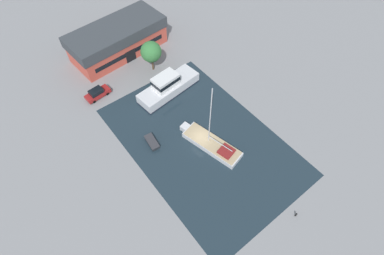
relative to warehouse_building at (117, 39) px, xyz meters
The scene contains 9 objects.
ground_plane 28.03m from the warehouse_building, 91.97° to the right, with size 440.00×440.00×0.00m, color gray.
water_canal 28.03m from the warehouse_building, 91.97° to the right, with size 21.09×32.58×0.01m, color #1E2D38.
warehouse_building is the anchor object (origin of this frame).
quay_tree_near_building 9.26m from the warehouse_building, 75.09° to the right, with size 3.94×3.94×6.27m.
parked_car 13.11m from the warehouse_building, 137.64° to the right, with size 4.70×2.26×1.73m.
sailboat_moored 29.71m from the warehouse_building, 90.67° to the right, with size 5.26×11.27×12.71m.
motor_cruiser 15.79m from the warehouse_building, 85.93° to the right, with size 12.42×5.20×4.11m.
small_dinghy 24.69m from the warehouse_building, 107.90° to the right, with size 1.74×3.28×0.68m.
mooring_bollard 45.65m from the warehouse_building, 88.29° to the right, with size 0.24×0.24×0.76m.
Camera 1 is at (-18.10, -20.66, 40.28)m, focal length 28.00 mm.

